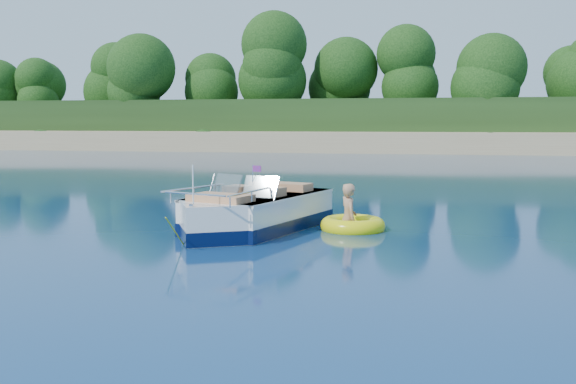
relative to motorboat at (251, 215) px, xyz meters
name	(u,v)px	position (x,y,z in m)	size (l,w,h in m)	color
ground	(249,245)	(0.37, -1.54, -0.33)	(160.00, 160.00, 0.00)	#0A204A
shoreline	(394,133)	(0.37, 62.23, 0.64)	(170.00, 59.00, 6.00)	tan
treeline	(384,80)	(0.41, 39.48, 5.21)	(150.00, 7.12, 8.19)	black
motorboat	(251,215)	(0.00, 0.00, 0.00)	(2.79, 5.00, 1.72)	white
tow_tube	(353,225)	(2.08, 0.57, -0.24)	(1.54, 1.54, 0.36)	#F4EC0C
boy	(348,230)	(1.98, 0.49, -0.33)	(0.56, 0.37, 1.53)	tan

